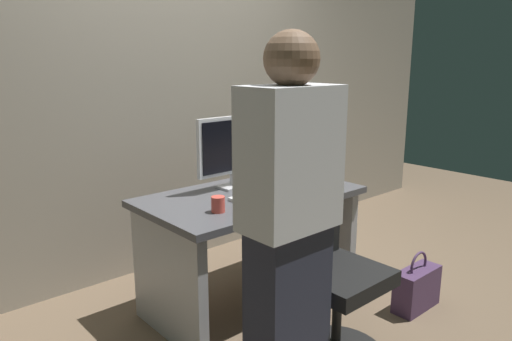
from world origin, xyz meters
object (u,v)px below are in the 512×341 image
office_chair (330,278)px  cell_phone (331,184)px  desk (251,229)px  person_at_desk (289,230)px  monitor (234,148)px  cup_near_keyboard (218,204)px  keyboard (263,195)px  handbag (417,288)px  book_stack (283,166)px  mouse (298,184)px

office_chair → cell_phone: size_ratio=6.53×
desk → person_at_desk: 1.02m
monitor → cup_near_keyboard: bearing=-138.4°
office_chair → cup_near_keyboard: 0.70m
monitor → cell_phone: (0.52, -0.37, -0.25)m
keyboard → handbag: bearing=-42.5°
desk → office_chair: bearing=-94.3°
office_chair → person_at_desk: bearing=-162.9°
desk → keyboard: (0.01, -0.10, 0.24)m
office_chair → keyboard: bearing=84.2°
keyboard → desk: bearing=94.2°
monitor → book_stack: bearing=-2.4°
book_stack → cell_phone: (0.10, -0.35, -0.07)m
office_chair → book_stack: size_ratio=4.14×
keyboard → cell_phone: bearing=-11.3°
person_at_desk → keyboard: (0.51, 0.72, -0.10)m
person_at_desk → book_stack: size_ratio=7.22×
monitor → cup_near_keyboard: 0.55m
office_chair → handbag: size_ratio=2.49×
cell_phone → handbag: cell_phone is taller
desk → monitor: monitor is taller
cell_phone → mouse: bearing=144.1°
desk → handbag: size_ratio=3.50×
monitor → cell_phone: bearing=-35.3°
keyboard → book_stack: 0.49m
desk → monitor: (0.01, 0.17, 0.49)m
cup_near_keyboard → handbag: bearing=-27.8°
cell_phone → keyboard: bearing=160.3°
keyboard → person_at_desk: bearing=-125.8°
office_chair → cup_near_keyboard: bearing=121.9°
cup_near_keyboard → cell_phone: size_ratio=0.59×
desk → person_at_desk: (-0.50, -0.82, 0.34)m
cup_near_keyboard → desk: bearing=24.0°
monitor → cell_phone: monitor is taller
monitor → handbag: monitor is taller
handbag → book_stack: bearing=108.4°
keyboard → book_stack: bearing=30.5°
keyboard → cell_phone: 0.53m
desk → monitor: size_ratio=2.45×
desk → person_at_desk: size_ratio=0.81×
monitor → person_at_desk: bearing=-117.0°
keyboard → cup_near_keyboard: size_ratio=5.04×
keyboard → cup_near_keyboard: (-0.38, -0.07, 0.03)m
book_stack → office_chair: bearing=-119.8°
desk → office_chair: size_ratio=1.41×
book_stack → cup_near_keyboard: bearing=-158.3°
mouse → book_stack: 0.28m
keyboard → mouse: size_ratio=4.30×
desk → book_stack: (0.43, 0.15, 0.31)m
monitor → book_stack: monitor is taller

